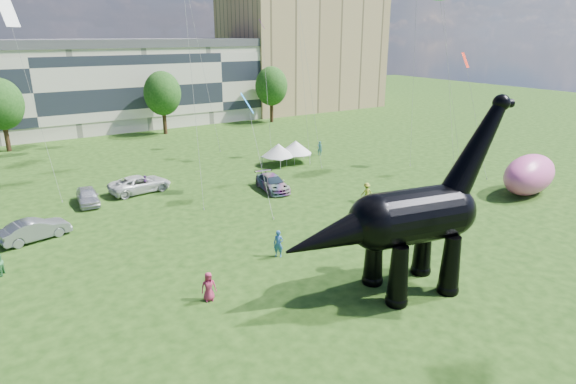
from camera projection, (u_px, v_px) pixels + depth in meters
ground at (370, 333)px, 23.55m from camera, size 220.00×220.00×0.00m
terrace_row at (29, 93)px, 67.10m from camera, size 78.00×11.00×12.00m
apartment_block at (302, 49)px, 92.50m from camera, size 28.00×18.00×22.00m
tree_mid_left at (0, 100)px, 57.77m from camera, size 5.20×5.20×9.44m
tree_mid_right at (162, 90)px, 68.01m from camera, size 5.20×5.20×9.44m
tree_far_right at (271, 83)px, 77.23m from camera, size 5.20×5.20×9.44m
dinosaur_sculpture at (406, 220)px, 26.26m from camera, size 13.80×4.91×11.24m
car_silver at (88, 196)px, 41.08m from camera, size 2.04×4.30×1.42m
car_grey at (35, 230)px, 33.98m from camera, size 4.87×2.66×1.52m
car_white at (140, 184)px, 44.20m from camera, size 5.83×3.23×1.54m
car_dark at (272, 183)px, 44.72m from camera, size 2.62×5.11×1.42m
gazebo_near at (278, 150)px, 52.89m from camera, size 4.47×4.47×2.42m
gazebo_far at (295, 147)px, 54.02m from camera, size 4.58×4.58×2.50m
inflatable_pink at (529, 175)px, 43.48m from camera, size 7.71×4.83×3.59m
visitors at (176, 246)px, 31.14m from camera, size 47.90×38.82×1.86m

